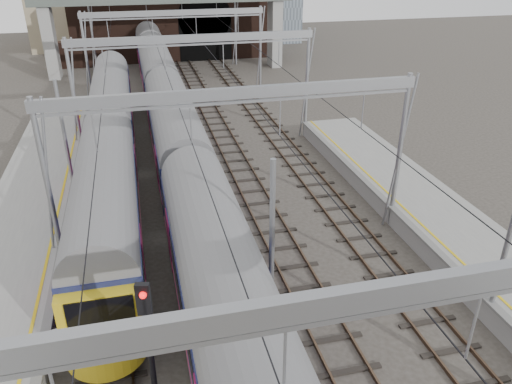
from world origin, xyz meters
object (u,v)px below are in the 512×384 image
object	(u,v)px
train_second	(110,140)
signal_near_left	(149,341)
train_main	(164,96)
relay_cabinet	(58,345)

from	to	relation	value
train_second	signal_near_left	bearing A→B (deg)	-85.60
train_main	relay_cabinet	distance (m)	24.97
relay_cabinet	train_main	bearing A→B (deg)	64.03
train_second	signal_near_left	distance (m)	19.04
train_main	train_second	world-z (taller)	train_main
train_main	signal_near_left	size ratio (longest dim) A/B	12.56
train_main	signal_near_left	xyz separation A→B (m)	(-2.54, -27.85, 0.79)
signal_near_left	train_second	bearing A→B (deg)	107.51
relay_cabinet	signal_near_left	bearing A→B (deg)	-60.75
signal_near_left	relay_cabinet	bearing A→B (deg)	144.85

